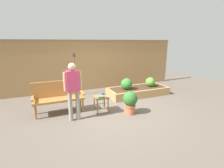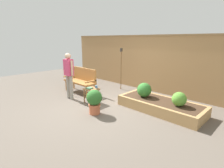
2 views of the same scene
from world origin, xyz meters
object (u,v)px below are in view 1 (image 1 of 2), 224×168
object	(u,v)px
tiki_torch	(74,67)
person_by_bench	(73,87)
shrub_far_corner	(150,82)
side_table	(101,99)
cup_on_table	(102,94)
potted_boxwood	(130,101)
shrub_near_bench	(127,84)
garden_bench	(58,95)
book_on_table	(101,97)

from	to	relation	value
tiki_torch	person_by_bench	world-z (taller)	tiki_torch
tiki_torch	shrub_far_corner	bearing A→B (deg)	-18.02
side_table	cup_on_table	bearing A→B (deg)	56.67
cup_on_table	tiki_torch	distance (m)	1.90
potted_boxwood	shrub_far_corner	distance (m)	2.24
potted_boxwood	shrub_near_bench	xyz separation A→B (m)	(0.64, 1.43, 0.13)
potted_boxwood	garden_bench	bearing A→B (deg)	153.40
book_on_table	shrub_near_bench	world-z (taller)	shrub_near_bench
book_on_table	shrub_far_corner	world-z (taller)	shrub_far_corner
side_table	shrub_near_bench	distance (m)	1.66
book_on_table	potted_boxwood	size ratio (longest dim) A/B	0.26
cup_on_table	shrub_far_corner	size ratio (longest dim) A/B	0.31
book_on_table	shrub_near_bench	size ratio (longest dim) A/B	0.42
person_by_bench	side_table	bearing A→B (deg)	16.90
book_on_table	person_by_bench	bearing A→B (deg)	-170.91
shrub_far_corner	shrub_near_bench	bearing A→B (deg)	180.00
potted_boxwood	shrub_far_corner	world-z (taller)	potted_boxwood
cup_on_table	shrub_near_bench	bearing A→B (deg)	32.15
shrub_far_corner	side_table	bearing A→B (deg)	-159.09
side_table	tiki_torch	world-z (taller)	tiki_torch
garden_bench	shrub_far_corner	size ratio (longest dim) A/B	3.84
side_table	cup_on_table	distance (m)	0.20
person_by_bench	cup_on_table	bearing A→B (deg)	22.71
tiki_torch	person_by_bench	size ratio (longest dim) A/B	1.06
potted_boxwood	shrub_far_corner	size ratio (longest dim) A/B	1.82
garden_bench	person_by_bench	world-z (taller)	person_by_bench
side_table	potted_boxwood	size ratio (longest dim) A/B	0.70
garden_bench	shrub_far_corner	distance (m)	3.66
book_on_table	tiki_torch	bearing A→B (deg)	97.33
shrub_near_bench	shrub_far_corner	world-z (taller)	shrub_near_bench
garden_bench	potted_boxwood	xyz separation A→B (m)	(1.91, -0.96, -0.16)
shrub_far_corner	tiki_torch	distance (m)	3.07
cup_on_table	shrub_far_corner	distance (m)	2.49
book_on_table	tiki_torch	world-z (taller)	tiki_torch
potted_boxwood	shrub_near_bench	bearing A→B (deg)	65.98
potted_boxwood	shrub_near_bench	distance (m)	1.57
book_on_table	shrub_far_corner	size ratio (longest dim) A/B	0.48
cup_on_table	tiki_torch	world-z (taller)	tiki_torch
cup_on_table	potted_boxwood	world-z (taller)	potted_boxwood
cup_on_table	person_by_bench	xyz separation A→B (m)	(-0.94, -0.39, 0.41)
shrub_near_bench	tiki_torch	xyz separation A→B (m)	(-1.77, 0.93, 0.62)
cup_on_table	tiki_torch	bearing A→B (deg)	105.86
garden_bench	shrub_far_corner	world-z (taller)	garden_bench
garden_bench	side_table	world-z (taller)	garden_bench
cup_on_table	garden_bench	bearing A→B (deg)	165.32
book_on_table	potted_boxwood	distance (m)	0.87
garden_bench	potted_boxwood	distance (m)	2.14
potted_boxwood	shrub_far_corner	bearing A→B (deg)	39.63
potted_boxwood	tiki_torch	bearing A→B (deg)	115.69
potted_boxwood	book_on_table	bearing A→B (deg)	150.88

